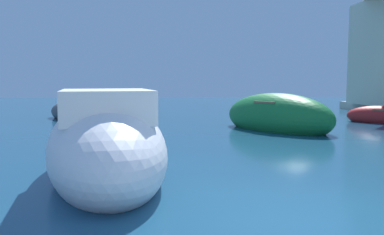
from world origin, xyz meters
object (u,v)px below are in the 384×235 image
at_px(moored_boat_3, 382,117).
at_px(moored_boat_5, 73,113).
at_px(moored_boat_1, 106,147).
at_px(moored_boat_6, 285,111).
at_px(moored_boat_4, 277,117).

relative_size(moored_boat_3, moored_boat_5, 0.75).
relative_size(moored_boat_1, moored_boat_6, 1.37).
bearing_deg(moored_boat_6, moored_boat_1, -55.68).
bearing_deg(moored_boat_6, moored_boat_4, -44.72).
height_order(moored_boat_3, moored_boat_5, moored_boat_5).
bearing_deg(moored_boat_1, moored_boat_5, 4.91).
distance_m(moored_boat_1, moored_boat_5, 12.71).
bearing_deg(moored_boat_4, moored_boat_6, -55.00).
distance_m(moored_boat_4, moored_boat_6, 5.51).
height_order(moored_boat_1, moored_boat_4, moored_boat_1).
xyz_separation_m(moored_boat_1, moored_boat_4, (5.62, 7.52, -0.11)).
height_order(moored_boat_3, moored_boat_6, moored_boat_6).
relative_size(moored_boat_1, moored_boat_3, 1.88).
xyz_separation_m(moored_boat_3, moored_boat_6, (-3.75, 2.96, 0.07)).
height_order(moored_boat_1, moored_boat_3, moored_boat_1).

